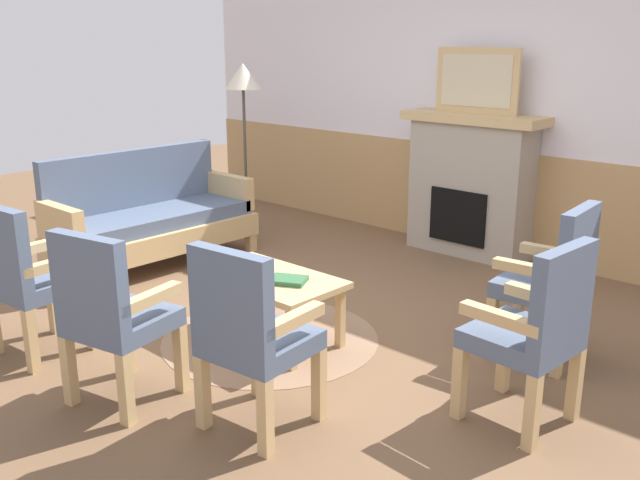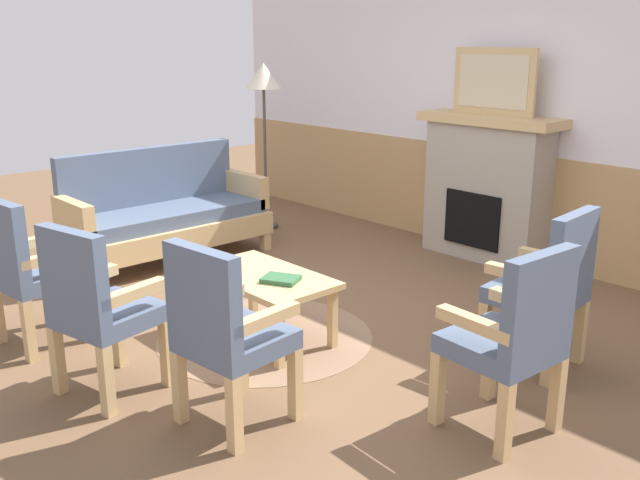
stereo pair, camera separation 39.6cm
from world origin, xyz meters
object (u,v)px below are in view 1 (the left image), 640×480
object	(u,v)px
armchair_near_fireplace	(553,276)
armchair_front_left	(26,274)
armchair_by_window_left	(535,327)
armchair_corner_left	(250,331)
armchair_front_center	(111,310)
coffee_table	(269,284)
floor_lamp_by_couch	(243,87)
couch	(150,220)
framed_picture	(477,81)
fireplace	(470,184)
book_on_table	(288,280)

from	to	relation	value
armchair_near_fireplace	armchair_front_left	distance (m)	3.20
armchair_by_window_left	armchair_corner_left	size ratio (longest dim) A/B	1.00
armchair_by_window_left	armchair_front_left	distance (m)	2.97
armchair_front_center	armchair_corner_left	size ratio (longest dim) A/B	1.00
coffee_table	floor_lamp_by_couch	size ratio (longest dim) A/B	0.57
couch	floor_lamp_by_couch	distance (m)	1.73
framed_picture	coffee_table	world-z (taller)	framed_picture
armchair_near_fireplace	armchair_front_left	xyz separation A→B (m)	(-2.38, -2.14, 0.00)
fireplace	armchair_front_left	size ratio (longest dim) A/B	1.33
couch	armchair_corner_left	distance (m)	2.95
armchair_front_left	armchair_front_center	distance (m)	0.91
fireplace	book_on_table	xyz separation A→B (m)	(0.24, -2.56, -0.20)
armchair_front_center	armchair_by_window_left	bearing A→B (deg)	37.10
fireplace	floor_lamp_by_couch	xyz separation A→B (m)	(-2.14, -0.80, 0.80)
framed_picture	book_on_table	bearing A→B (deg)	-84.53
couch	armchair_corner_left	bearing A→B (deg)	-24.65
couch	book_on_table	world-z (taller)	couch
fireplace	book_on_table	distance (m)	2.58
armchair_by_window_left	armchair_front_left	xyz separation A→B (m)	(-2.65, -1.35, 0.00)
book_on_table	floor_lamp_by_couch	bearing A→B (deg)	143.64
couch	book_on_table	xyz separation A→B (m)	(2.11, -0.41, 0.06)
floor_lamp_by_couch	framed_picture	bearing A→B (deg)	20.62
framed_picture	armchair_corner_left	world-z (taller)	framed_picture
book_on_table	coffee_table	bearing A→B (deg)	178.48
coffee_table	armchair_by_window_left	size ratio (longest dim) A/B	0.98
floor_lamp_by_couch	armchair_front_center	bearing A→B (deg)	-52.65
armchair_near_fireplace	armchair_front_center	size ratio (longest dim) A/B	1.00
coffee_table	armchair_front_left	bearing A→B (deg)	-127.81
fireplace	framed_picture	world-z (taller)	framed_picture
armchair_by_window_left	floor_lamp_by_couch	size ratio (longest dim) A/B	0.58
framed_picture	couch	world-z (taller)	framed_picture
floor_lamp_by_couch	armchair_by_window_left	bearing A→B (deg)	-21.74
coffee_table	armchair_corner_left	distance (m)	1.12
couch	armchair_by_window_left	size ratio (longest dim) A/B	1.84
framed_picture	floor_lamp_by_couch	distance (m)	2.29
coffee_table	book_on_table	xyz separation A→B (m)	(0.18, -0.00, 0.07)
fireplace	armchair_near_fireplace	size ratio (longest dim) A/B	1.33
fireplace	floor_lamp_by_couch	distance (m)	2.42
armchair_front_center	armchair_near_fireplace	bearing A→B (deg)	55.22
framed_picture	coffee_table	bearing A→B (deg)	-88.54
armchair_corner_left	armchair_front_left	bearing A→B (deg)	-168.08
fireplace	armchair_front_left	bearing A→B (deg)	-102.76
armchair_by_window_left	armchair_corner_left	distance (m)	1.41
fireplace	armchair_corner_left	distance (m)	3.47
armchair_near_fireplace	armchair_by_window_left	xyz separation A→B (m)	(0.27, -0.80, 0.00)
armchair_by_window_left	coffee_table	bearing A→B (deg)	-174.27
armchair_near_fireplace	armchair_corner_left	xyz separation A→B (m)	(-0.73, -1.79, 0.00)
armchair_near_fireplace	framed_picture	bearing A→B (deg)	134.11
book_on_table	armchair_near_fireplace	world-z (taller)	armchair_near_fireplace
fireplace	framed_picture	size ratio (longest dim) A/B	1.62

